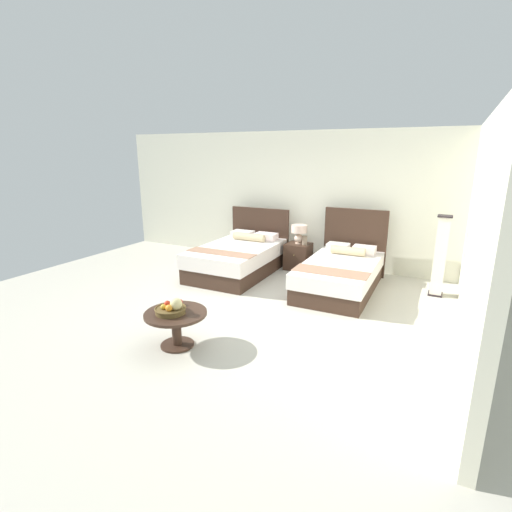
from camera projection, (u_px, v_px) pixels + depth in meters
ground_plane at (247, 310)px, 5.93m from camera, size 9.57×9.46×0.02m
wall_back at (313, 199)px, 8.07m from camera, size 9.57×0.12×2.80m
wall_side_right at (480, 235)px, 4.58m from camera, size 0.12×5.06×2.80m
bed_near_window at (239, 258)px, 7.65m from camera, size 1.37×2.17×1.19m
bed_near_corner at (341, 273)px, 6.75m from camera, size 1.23×2.19×1.31m
nightstand at (298, 256)px, 7.93m from camera, size 0.49×0.49×0.54m
table_lamp at (299, 232)px, 7.81m from camera, size 0.32×0.32×0.39m
vase at (305, 240)px, 7.74m from camera, size 0.10×0.10×0.18m
coffee_table at (176, 321)px, 4.74m from camera, size 0.77×0.77×0.45m
fruit_bowl at (171, 308)px, 4.66m from camera, size 0.38×0.38×0.20m
loose_apple at (180, 302)px, 4.92m from camera, size 0.08×0.08×0.08m
floor_lamp_corner at (440, 256)px, 6.36m from camera, size 0.22×0.22×1.37m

